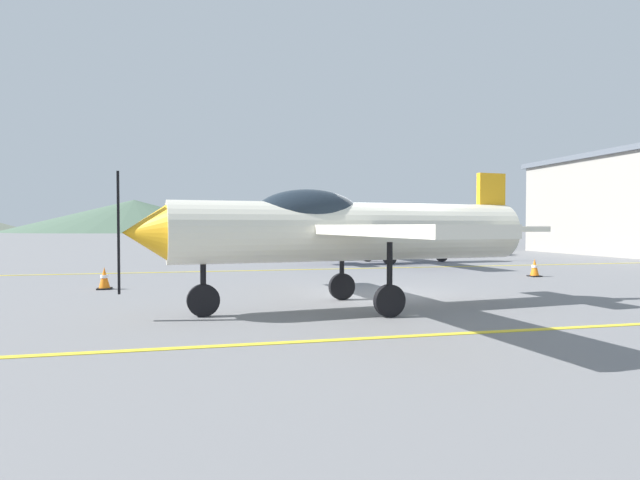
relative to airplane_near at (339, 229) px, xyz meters
name	(u,v)px	position (x,y,z in m)	size (l,w,h in m)	color
ground_plane	(381,299)	(1.30, 1.11, -1.62)	(400.00, 400.00, 0.00)	slate
apron_line_near	(466,333)	(1.30, -2.80, -1.61)	(80.00, 0.16, 0.01)	yellow
apron_line_far	(307,269)	(1.30, 9.38, -1.61)	(80.00, 0.16, 0.01)	yellow
airplane_near	(339,229)	(0.00, 0.00, 0.00)	(8.36, 9.60, 2.87)	silver
airplane_mid	(389,227)	(5.63, 11.97, 0.00)	(8.35, 9.60, 2.87)	#33478C
car_sedan	(463,240)	(12.52, 17.85, -0.77)	(2.37, 4.46, 1.62)	white
traffic_cone_front	(535,268)	(8.09, 4.97, -1.33)	(0.36, 0.36, 0.59)	black
traffic_cone_side	(104,278)	(-5.21, 4.58, -1.33)	(0.36, 0.36, 0.59)	black
hill_centerleft	(134,216)	(-19.20, 138.96, 2.68)	(65.15, 65.15, 8.59)	#4C6651
hill_centerright	(275,219)	(19.86, 144.73, 1.92)	(69.57, 69.57, 7.07)	slate
hill_right	(434,219)	(72.19, 146.63, 2.18)	(64.13, 64.13, 7.59)	slate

